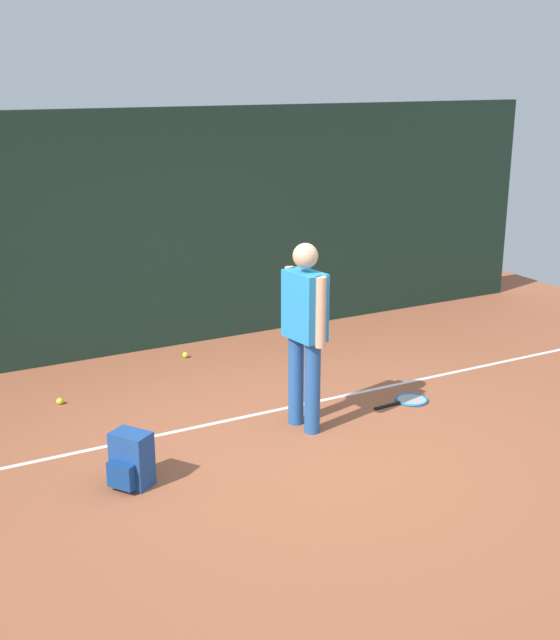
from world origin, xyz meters
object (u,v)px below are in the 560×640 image
(tennis_player, at_px, (305,326))
(backpack, at_px, (131,461))
(tennis_ball_by_fence, at_px, (60,401))
(tennis_racket, at_px, (409,400))
(tennis_ball_near_player, at_px, (185,355))

(tennis_player, xyz_separation_m, backpack, (-1.72, -0.31, -0.76))
(tennis_ball_by_fence, bearing_deg, backpack, -86.59)
(tennis_player, bearing_deg, tennis_racket, -96.21)
(backpack, xyz_separation_m, tennis_ball_near_player, (1.46, 2.55, -0.18))
(backpack, bearing_deg, tennis_racket, 62.38)
(backpack, bearing_deg, tennis_ball_near_player, 115.96)
(backpack, xyz_separation_m, tennis_ball_by_fence, (-0.11, 1.87, -0.18))
(tennis_ball_near_player, bearing_deg, tennis_player, -83.41)
(tennis_racket, bearing_deg, tennis_ball_near_player, 120.80)
(tennis_player, bearing_deg, backpack, 92.15)
(backpack, height_order, tennis_ball_by_fence, backpack)
(tennis_ball_near_player, distance_m, tennis_ball_by_fence, 1.71)
(tennis_player, relative_size, tennis_racket, 2.74)
(tennis_player, height_order, tennis_ball_near_player, tennis_player)
(tennis_player, distance_m, tennis_ball_by_fence, 2.58)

